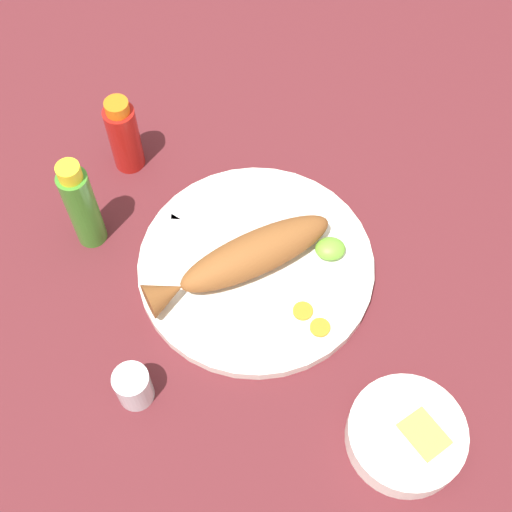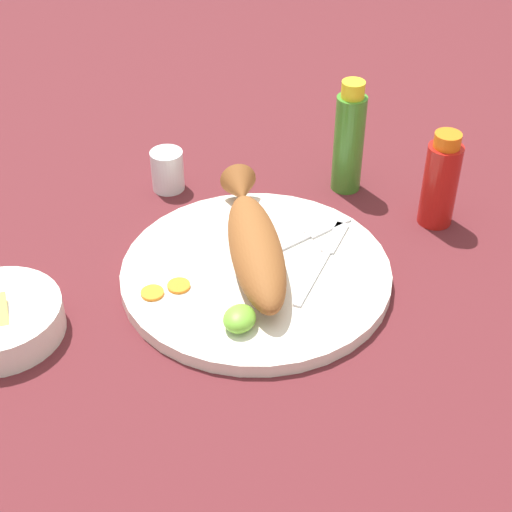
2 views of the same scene
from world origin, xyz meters
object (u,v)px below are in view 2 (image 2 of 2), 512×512
fried_fish (254,242)px  fork_near (303,238)px  fork_far (325,257)px  hot_sauce_bottle_green (349,140)px  hot_sauce_bottle_red (441,181)px  salt_cup (168,173)px  main_plate (256,274)px

fried_fish → fork_near: size_ratio=1.80×
fork_far → fried_fish: bearing=114.8°
fried_fish → fork_near: bearing=114.6°
hot_sauce_bottle_green → hot_sauce_bottle_red: bearing=70.7°
fork_near → salt_cup: 0.25m
fork_far → salt_cup: salt_cup is taller
fork_near → salt_cup: size_ratio=2.53×
main_plate → hot_sauce_bottle_green: (-0.25, 0.06, 0.07)m
fork_near → salt_cup: (-0.09, -0.23, 0.01)m
fork_near → hot_sauce_bottle_green: 0.18m
fork_near → hot_sauce_bottle_green: bearing=28.4°
main_plate → hot_sauce_bottle_red: hot_sauce_bottle_red is taller
main_plate → hot_sauce_bottle_red: 0.29m
fried_fish → hot_sauce_bottle_red: size_ratio=2.01×
hot_sauce_bottle_red → salt_cup: (0.03, -0.40, -0.04)m
salt_cup → hot_sauce_bottle_green: bearing=107.7°
hot_sauce_bottle_green → fried_fish: bearing=-17.5°
hot_sauce_bottle_red → fork_near: bearing=-53.4°
fried_fish → fork_far: 0.10m
hot_sauce_bottle_red → hot_sauce_bottle_green: (-0.05, -0.14, 0.02)m
fried_fish → fork_far: bearing=83.2°
fork_far → hot_sauce_bottle_red: hot_sauce_bottle_red is taller
fried_fish → salt_cup: bearing=-155.5°
fried_fish → hot_sauce_bottle_green: size_ratio=1.64×
main_plate → salt_cup: (-0.17, -0.19, 0.02)m
main_plate → fork_far: 0.09m
hot_sauce_bottle_red → fried_fish: bearing=-49.4°
hot_sauce_bottle_green → fork_near: bearing=-7.6°
fork_far → salt_cup: bearing=71.7°
main_plate → fork_far: size_ratio=1.88×
main_plate → fork_near: size_ratio=2.21×
fork_far → salt_cup: size_ratio=2.98×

